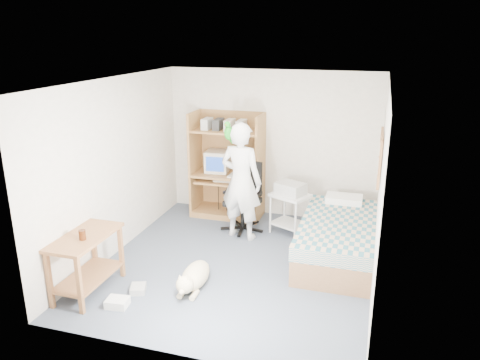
{
  "coord_description": "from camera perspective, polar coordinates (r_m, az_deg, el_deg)",
  "views": [
    {
      "loc": [
        1.71,
        -5.57,
        3.09
      ],
      "look_at": [
        -0.12,
        0.54,
        1.05
      ],
      "focal_mm": 35.0,
      "sensor_mm": 36.0,
      "label": 1
    }
  ],
  "objects": [
    {
      "name": "side_desk",
      "position": [
        6.04,
        -18.21,
        -8.68
      ],
      "size": [
        0.5,
        1.0,
        0.75
      ],
      "color": "brown",
      "rests_on": "floor"
    },
    {
      "name": "keyboard",
      "position": [
        7.92,
        -1.58,
        -0.09
      ],
      "size": [
        0.46,
        0.19,
        0.03
      ],
      "primitive_type": "cube",
      "rotation": [
        0.0,
        0.0,
        0.06
      ],
      "color": "beige",
      "rests_on": "computer_hutch"
    },
    {
      "name": "floor_box_b",
      "position": [
        6.08,
        -12.31,
        -12.83
      ],
      "size": [
        0.25,
        0.27,
        0.08
      ],
      "primitive_type": "cube",
      "rotation": [
        0.0,
        0.0,
        0.37
      ],
      "color": "#A5A5A0",
      "rests_on": "floor"
    },
    {
      "name": "drink_glass",
      "position": [
        5.81,
        -18.67,
        -6.37
      ],
      "size": [
        0.08,
        0.08,
        0.12
      ],
      "primitive_type": "cylinder",
      "color": "#3D1B09",
      "rests_on": "side_desk"
    },
    {
      "name": "printer_cart",
      "position": [
        7.42,
        6.11,
        -3.33
      ],
      "size": [
        0.69,
        0.63,
        0.66
      ],
      "rotation": [
        0.0,
        0.0,
        -0.43
      ],
      "color": "silver",
      "rests_on": "floor"
    },
    {
      "name": "bed",
      "position": [
        6.81,
        11.83,
        -6.99
      ],
      "size": [
        1.02,
        2.02,
        0.66
      ],
      "color": "brown",
      "rests_on": "floor"
    },
    {
      "name": "ceiling",
      "position": [
        5.86,
        -0.37,
        11.95
      ],
      "size": [
        3.6,
        4.0,
        0.02
      ],
      "primitive_type": "cube",
      "color": "white",
      "rests_on": "wall_back"
    },
    {
      "name": "pencil_cup",
      "position": [
        7.85,
        0.68,
        0.91
      ],
      "size": [
        0.08,
        0.08,
        0.12
      ],
      "primitive_type": "cylinder",
      "color": "gold",
      "rests_on": "computer_hutch"
    },
    {
      "name": "floor_box_a",
      "position": [
        5.85,
        -14.73,
        -14.26
      ],
      "size": [
        0.27,
        0.23,
        0.1
      ],
      "primitive_type": "cube",
      "rotation": [
        0.0,
        0.0,
        0.12
      ],
      "color": "silver",
      "rests_on": "floor"
    },
    {
      "name": "person",
      "position": [
        7.1,
        0.14,
        -0.17
      ],
      "size": [
        0.73,
        0.56,
        1.82
      ],
      "primitive_type": "imported",
      "rotation": [
        0.0,
        0.0,
        2.95
      ],
      "color": "white",
      "rests_on": "floor"
    },
    {
      "name": "corkboard",
      "position": [
        6.68,
        16.73,
        2.75
      ],
      "size": [
        0.04,
        0.94,
        0.66
      ],
      "color": "brown",
      "rests_on": "wall_right"
    },
    {
      "name": "wall_back",
      "position": [
        7.98,
        3.88,
        4.34
      ],
      "size": [
        3.6,
        0.02,
        2.5
      ],
      "primitive_type": "cube",
      "color": "beige",
      "rests_on": "floor"
    },
    {
      "name": "parrot",
      "position": [
        6.98,
        -1.42,
        5.92
      ],
      "size": [
        0.13,
        0.23,
        0.37
      ],
      "rotation": [
        0.0,
        0.0,
        -0.19
      ],
      "color": "#148E1E",
      "rests_on": "person"
    },
    {
      "name": "wall_right",
      "position": [
        5.87,
        16.71,
        -1.32
      ],
      "size": [
        0.02,
        4.0,
        2.5
      ],
      "primitive_type": "cube",
      "color": "beige",
      "rests_on": "floor"
    },
    {
      "name": "wall_left",
      "position": [
        6.84,
        -14.92,
        1.51
      ],
      "size": [
        0.02,
        4.0,
        2.5
      ],
      "primitive_type": "cube",
      "color": "beige",
      "rests_on": "floor"
    },
    {
      "name": "crt_monitor",
      "position": [
        8.06,
        -2.74,
        2.31
      ],
      "size": [
        0.42,
        0.44,
        0.37
      ],
      "rotation": [
        0.0,
        0.0,
        0.1
      ],
      "color": "beige",
      "rests_on": "computer_hutch"
    },
    {
      "name": "dog",
      "position": [
        6.0,
        -5.64,
        -11.67
      ],
      "size": [
        0.32,
        0.95,
        0.36
      ],
      "rotation": [
        0.0,
        0.0,
        0.03
      ],
      "color": "beige",
      "rests_on": "floor"
    },
    {
      "name": "office_chair",
      "position": [
        7.56,
        0.53,
        -3.2
      ],
      "size": [
        0.62,
        0.62,
        1.09
      ],
      "rotation": [
        0.0,
        0.0,
        -0.19
      ],
      "color": "black",
      "rests_on": "floor"
    },
    {
      "name": "printer",
      "position": [
        7.31,
        6.18,
        -1.05
      ],
      "size": [
        0.52,
        0.47,
        0.18
      ],
      "primitive_type": "cube",
      "rotation": [
        0.0,
        0.0,
        -0.43
      ],
      "color": "#A4A49F",
      "rests_on": "printer_cart"
    },
    {
      "name": "computer_hutch",
      "position": [
        8.03,
        -1.48,
        1.29
      ],
      "size": [
        1.2,
        0.63,
        1.8
      ],
      "color": "brown",
      "rests_on": "floor"
    },
    {
      "name": "floor",
      "position": [
        6.6,
        -0.33,
        -10.2
      ],
      "size": [
        4.0,
        4.0,
        0.0
      ],
      "primitive_type": "plane",
      "color": "#485061",
      "rests_on": "ground"
    }
  ]
}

